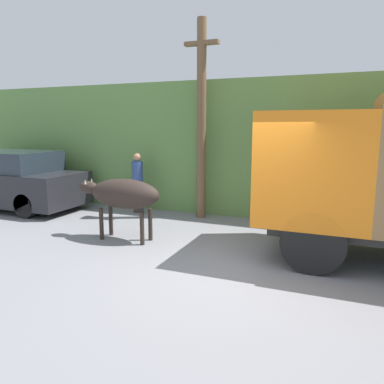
% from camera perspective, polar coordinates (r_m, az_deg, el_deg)
% --- Properties ---
extents(ground_plane, '(60.00, 60.00, 0.00)m').
position_cam_1_polar(ground_plane, '(6.57, 5.60, -11.77)').
color(ground_plane, gray).
extents(hillside_embankment, '(32.00, 6.87, 3.64)m').
position_cam_1_polar(hillside_embankment, '(13.14, 14.90, 7.04)').
color(hillside_embankment, '#608C47').
rests_on(hillside_embankment, ground_plane).
extents(building_backdrop, '(4.84, 2.70, 3.48)m').
position_cam_1_polar(building_backdrop, '(13.81, -13.89, 6.95)').
color(building_backdrop, '#B2BCAD').
rests_on(building_backdrop, ground_plane).
extents(brown_cow, '(1.98, 0.64, 1.33)m').
position_cam_1_polar(brown_cow, '(8.10, -10.49, -0.35)').
color(brown_cow, '#2D231E').
rests_on(brown_cow, ground_plane).
extents(parked_suv, '(4.60, 1.87, 1.70)m').
position_cam_1_polar(parked_suv, '(12.41, -25.97, 1.55)').
color(parked_suv, '#232328').
rests_on(parked_suv, ground_plane).
extents(pedestrian_on_hill, '(0.39, 0.39, 1.68)m').
position_cam_1_polar(pedestrian_on_hill, '(10.63, -8.28, 1.84)').
color(pedestrian_on_hill, '#38332D').
rests_on(pedestrian_on_hill, ground_plane).
extents(utility_pole, '(0.90, 0.24, 5.09)m').
position_cam_1_polar(utility_pole, '(9.87, 1.45, 11.30)').
color(utility_pole, brown).
rests_on(utility_pole, ground_plane).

